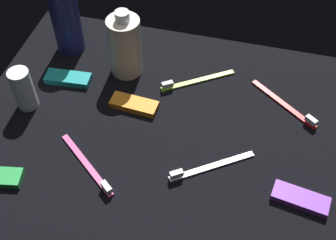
{
  "coord_description": "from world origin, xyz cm",
  "views": [
    {
      "loc": [
        -14.43,
        56.66,
        72.19
      ],
      "look_at": [
        0.0,
        0.0,
        3.0
      ],
      "focal_mm": 47.06,
      "sensor_mm": 36.0,
      "label": 1
    }
  ],
  "objects_px": {
    "bodywash_bottle": "(125,46)",
    "snack_bar_orange": "(134,104)",
    "snack_bar_purple": "(300,199)",
    "toothbrush_pink": "(89,167)",
    "deodorant_stick": "(23,89)",
    "snack_bar_teal": "(68,78)",
    "lotion_bottle": "(66,20)",
    "toothbrush_red": "(287,106)",
    "toothbrush_lime": "(194,81)",
    "toothbrush_white": "(207,167)"
  },
  "relations": [
    {
      "from": "lotion_bottle",
      "to": "bodywash_bottle",
      "type": "relative_size",
      "value": 1.15
    },
    {
      "from": "lotion_bottle",
      "to": "snack_bar_orange",
      "type": "bearing_deg",
      "value": 144.05
    },
    {
      "from": "bodywash_bottle",
      "to": "toothbrush_white",
      "type": "xyz_separation_m",
      "value": [
        -0.24,
        0.23,
        -0.07
      ]
    },
    {
      "from": "toothbrush_lime",
      "to": "snack_bar_purple",
      "type": "bearing_deg",
      "value": 135.13
    },
    {
      "from": "toothbrush_red",
      "to": "toothbrush_lime",
      "type": "bearing_deg",
      "value": -6.69
    },
    {
      "from": "snack_bar_purple",
      "to": "snack_bar_orange",
      "type": "bearing_deg",
      "value": -13.26
    },
    {
      "from": "lotion_bottle",
      "to": "snack_bar_teal",
      "type": "bearing_deg",
      "value": 108.57
    },
    {
      "from": "bodywash_bottle",
      "to": "deodorant_stick",
      "type": "height_order",
      "value": "bodywash_bottle"
    },
    {
      "from": "snack_bar_orange",
      "to": "deodorant_stick",
      "type": "bearing_deg",
      "value": 17.22
    },
    {
      "from": "toothbrush_red",
      "to": "snack_bar_orange",
      "type": "height_order",
      "value": "toothbrush_red"
    },
    {
      "from": "toothbrush_pink",
      "to": "bodywash_bottle",
      "type": "bearing_deg",
      "value": -87.08
    },
    {
      "from": "deodorant_stick",
      "to": "toothbrush_pink",
      "type": "height_order",
      "value": "deodorant_stick"
    },
    {
      "from": "deodorant_stick",
      "to": "snack_bar_orange",
      "type": "relative_size",
      "value": 0.95
    },
    {
      "from": "toothbrush_red",
      "to": "toothbrush_lime",
      "type": "height_order",
      "value": "same"
    },
    {
      "from": "toothbrush_red",
      "to": "snack_bar_teal",
      "type": "height_order",
      "value": "toothbrush_red"
    },
    {
      "from": "bodywash_bottle",
      "to": "toothbrush_lime",
      "type": "height_order",
      "value": "bodywash_bottle"
    },
    {
      "from": "bodywash_bottle",
      "to": "snack_bar_orange",
      "type": "bearing_deg",
      "value": 115.14
    },
    {
      "from": "deodorant_stick",
      "to": "snack_bar_purple",
      "type": "distance_m",
      "value": 0.6
    },
    {
      "from": "lotion_bottle",
      "to": "bodywash_bottle",
      "type": "bearing_deg",
      "value": 164.8
    },
    {
      "from": "snack_bar_orange",
      "to": "snack_bar_purple",
      "type": "xyz_separation_m",
      "value": [
        -0.37,
        0.15,
        0.0
      ]
    },
    {
      "from": "lotion_bottle",
      "to": "snack_bar_teal",
      "type": "height_order",
      "value": "lotion_bottle"
    },
    {
      "from": "bodywash_bottle",
      "to": "snack_bar_teal",
      "type": "height_order",
      "value": "bodywash_bottle"
    },
    {
      "from": "toothbrush_white",
      "to": "snack_bar_teal",
      "type": "distance_m",
      "value": 0.39
    },
    {
      "from": "bodywash_bottle",
      "to": "toothbrush_pink",
      "type": "relative_size",
      "value": 1.11
    },
    {
      "from": "deodorant_stick",
      "to": "snack_bar_purple",
      "type": "xyz_separation_m",
      "value": [
        -0.6,
        0.1,
        -0.04
      ]
    },
    {
      "from": "snack_bar_orange",
      "to": "toothbrush_pink",
      "type": "bearing_deg",
      "value": 82.81
    },
    {
      "from": "lotion_bottle",
      "to": "snack_bar_teal",
      "type": "relative_size",
      "value": 1.83
    },
    {
      "from": "snack_bar_teal",
      "to": "bodywash_bottle",
      "type": "bearing_deg",
      "value": -154.9
    },
    {
      "from": "snack_bar_orange",
      "to": "toothbrush_white",
      "type": "bearing_deg",
      "value": 151.18
    },
    {
      "from": "deodorant_stick",
      "to": "snack_bar_teal",
      "type": "height_order",
      "value": "deodorant_stick"
    },
    {
      "from": "bodywash_bottle",
      "to": "toothbrush_lime",
      "type": "distance_m",
      "value": 0.18
    },
    {
      "from": "bodywash_bottle",
      "to": "toothbrush_lime",
      "type": "bearing_deg",
      "value": 179.01
    },
    {
      "from": "toothbrush_red",
      "to": "toothbrush_lime",
      "type": "distance_m",
      "value": 0.22
    },
    {
      "from": "toothbrush_pink",
      "to": "snack_bar_teal",
      "type": "distance_m",
      "value": 0.26
    },
    {
      "from": "toothbrush_red",
      "to": "snack_bar_teal",
      "type": "xyz_separation_m",
      "value": [
        0.5,
        0.04,
        0.0
      ]
    },
    {
      "from": "snack_bar_teal",
      "to": "snack_bar_orange",
      "type": "distance_m",
      "value": 0.18
    },
    {
      "from": "lotion_bottle",
      "to": "snack_bar_orange",
      "type": "distance_m",
      "value": 0.27
    },
    {
      "from": "toothbrush_pink",
      "to": "deodorant_stick",
      "type": "bearing_deg",
      "value": -33.45
    },
    {
      "from": "toothbrush_white",
      "to": "toothbrush_lime",
      "type": "height_order",
      "value": "same"
    },
    {
      "from": "toothbrush_white",
      "to": "toothbrush_lime",
      "type": "xyz_separation_m",
      "value": [
        0.08,
        -0.23,
        0.0
      ]
    },
    {
      "from": "lotion_bottle",
      "to": "snack_bar_orange",
      "type": "xyz_separation_m",
      "value": [
        -0.21,
        0.15,
        -0.08
      ]
    },
    {
      "from": "bodywash_bottle",
      "to": "toothbrush_white",
      "type": "distance_m",
      "value": 0.34
    },
    {
      "from": "snack_bar_teal",
      "to": "toothbrush_lime",
      "type": "bearing_deg",
      "value": -171.34
    },
    {
      "from": "lotion_bottle",
      "to": "toothbrush_red",
      "type": "height_order",
      "value": "lotion_bottle"
    },
    {
      "from": "lotion_bottle",
      "to": "snack_bar_purple",
      "type": "relative_size",
      "value": 1.83
    },
    {
      "from": "bodywash_bottle",
      "to": "snack_bar_purple",
      "type": "xyz_separation_m",
      "value": [
        -0.42,
        0.26,
        -0.07
      ]
    },
    {
      "from": "bodywash_bottle",
      "to": "snack_bar_purple",
      "type": "bearing_deg",
      "value": 148.3
    },
    {
      "from": "lotion_bottle",
      "to": "bodywash_bottle",
      "type": "distance_m",
      "value": 0.16
    },
    {
      "from": "toothbrush_lime",
      "to": "toothbrush_red",
      "type": "bearing_deg",
      "value": 173.31
    },
    {
      "from": "bodywash_bottle",
      "to": "snack_bar_purple",
      "type": "relative_size",
      "value": 1.59
    }
  ]
}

